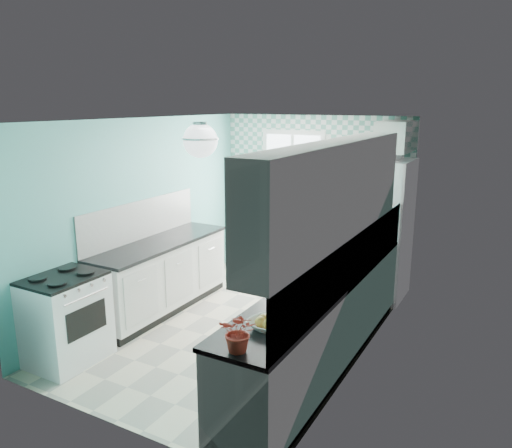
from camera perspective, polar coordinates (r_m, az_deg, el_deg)
The scene contains 26 objects.
floor at distance 6.29m, azimuth -1.53°, elevation -11.64°, with size 3.00×4.40×0.02m, color beige.
ceiling at distance 5.68m, azimuth -1.70°, elevation 11.95°, with size 3.00×4.40×0.02m, color white.
wall_back at distance 7.80m, azimuth 6.66°, elevation 3.06°, with size 3.00×0.02×2.50m, color #5EB6B1.
wall_front at distance 4.20m, azimuth -17.21°, elevation -6.96°, with size 3.00×0.02×2.50m, color #5EB6B1.
wall_left at distance 6.74m, azimuth -12.75°, elevation 1.09°, with size 0.02×4.40×2.50m, color #5EB6B1.
wall_right at distance 5.28m, azimuth 12.66°, elevation -2.40°, with size 0.02×4.40×2.50m, color #5EB6B1.
accent_wall at distance 7.78m, azimuth 6.60°, elevation 3.03°, with size 3.00×0.01×2.50m, color #64AF9C.
window at distance 7.84m, azimuth 4.21°, elevation 5.39°, with size 1.04×0.05×1.44m.
backsplash_right at distance 4.94m, azimuth 11.06°, elevation -4.13°, with size 0.02×3.60×0.51m, color white.
backsplash_left at distance 6.68m, azimuth -13.01°, elevation 0.48°, with size 0.02×2.15×0.51m, color white.
upper_cabinets_right at distance 4.63m, azimuth 8.88°, elevation 3.77°, with size 0.33×3.20×0.90m, color silver.
upper_cabinet_fridge at distance 6.92m, azimuth 15.80°, elevation 9.63°, with size 0.40×0.74×0.40m, color silver.
ceiling_light at distance 5.02m, azimuth -6.39°, elevation 9.49°, with size 0.34×0.34×0.35m.
base_cabinets_right at distance 5.30m, azimuth 7.66°, elevation -11.38°, with size 0.60×3.60×0.90m, color white.
countertop_right at distance 5.12m, azimuth 7.67°, elevation -6.59°, with size 0.63×3.60×0.04m, color black.
base_cabinets_left at distance 6.71m, azimuth -10.82°, elevation -5.99°, with size 0.60×2.15×0.90m, color white.
countertop_left at distance 6.55m, azimuth -10.90°, elevation -2.15°, with size 0.63×2.15×0.04m, color black.
fridge at distance 7.16m, azimuth 13.65°, elevation -0.51°, with size 0.85×0.83×1.94m.
stove at distance 5.69m, azimuth -20.88°, elevation -9.99°, with size 0.62×0.77×0.93m.
sink at distance 5.89m, azimuth 10.95°, elevation -3.87°, with size 0.51×0.43×0.53m.
rug at distance 5.93m, azimuth 0.24°, elevation -13.11°, with size 0.70×1.00×0.02m, color maroon.
dish_towel at distance 5.96m, azimuth 7.20°, elevation -8.13°, with size 0.02×0.24×0.35m, color #62C1AE.
fruit_bowl at distance 4.03m, azimuth 1.21°, elevation -11.41°, with size 0.29×0.29×0.07m, color silver.
potted_plant at distance 3.65m, azimuth -1.92°, elevation -12.22°, with size 0.28×0.24×0.31m, color red.
soap_bottle at distance 6.13m, azimuth 12.31°, elevation -2.11°, with size 0.10×0.10×0.21m, color #86A6AE.
microwave at distance 6.97m, azimuth 14.18°, elevation 8.48°, with size 0.55×0.38×0.31m, color white.
Camera 1 is at (2.89, -4.89, 2.70)m, focal length 35.00 mm.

